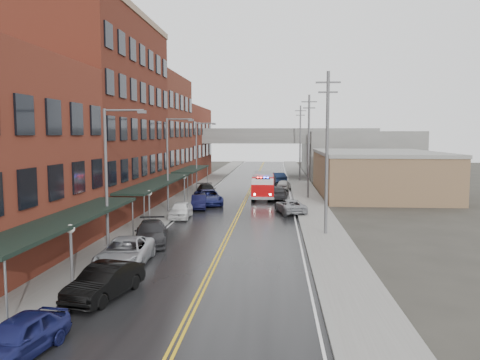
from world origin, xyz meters
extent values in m
plane|color=#2D2B26|center=(0.00, 0.00, 0.00)|extent=(220.00, 220.00, 0.00)
cube|color=black|center=(0.00, 30.00, 0.01)|extent=(11.00, 160.00, 0.02)
cube|color=slate|center=(-7.30, 30.00, 0.07)|extent=(3.00, 160.00, 0.15)
cube|color=slate|center=(7.30, 30.00, 0.07)|extent=(3.00, 160.00, 0.15)
cube|color=gray|center=(-5.65, 30.00, 0.07)|extent=(0.30, 160.00, 0.15)
cube|color=gray|center=(5.65, 30.00, 0.07)|extent=(0.30, 160.00, 0.15)
cube|color=#582017|center=(-13.30, 23.00, 9.00)|extent=(9.00, 20.00, 18.00)
cube|color=#5C2C1B|center=(-13.30, 40.50, 7.50)|extent=(9.00, 15.00, 15.00)
cube|color=maroon|center=(-13.30, 58.00, 6.00)|extent=(9.00, 20.00, 12.00)
cube|color=brown|center=(16.00, 40.00, 2.50)|extent=(14.00, 22.00, 5.00)
cube|color=slate|center=(18.00, 70.00, 4.00)|extent=(18.00, 30.00, 8.00)
cube|color=black|center=(-7.50, 4.00, 3.00)|extent=(2.60, 16.00, 0.18)
cylinder|color=slate|center=(-6.35, -3.60, 1.50)|extent=(0.10, 0.10, 3.00)
cylinder|color=slate|center=(-6.35, 11.60, 1.50)|extent=(0.10, 0.10, 3.00)
cube|color=black|center=(-7.50, 23.00, 3.00)|extent=(2.60, 18.00, 0.18)
cylinder|color=slate|center=(-6.35, 14.40, 1.50)|extent=(0.10, 0.10, 3.00)
cylinder|color=slate|center=(-6.35, 31.60, 1.50)|extent=(0.10, 0.10, 3.00)
cube|color=black|center=(-7.50, 40.50, 3.00)|extent=(2.60, 13.00, 0.18)
cylinder|color=slate|center=(-6.35, 34.40, 1.50)|extent=(0.10, 0.10, 3.00)
cylinder|color=slate|center=(-6.35, 46.60, 1.50)|extent=(0.10, 0.10, 3.00)
cylinder|color=#59595B|center=(-6.40, 2.00, 1.40)|extent=(0.14, 0.14, 2.80)
sphere|color=silver|center=(-6.40, 2.00, 2.90)|extent=(0.44, 0.44, 0.44)
cylinder|color=#59595B|center=(-6.40, 16.00, 1.40)|extent=(0.14, 0.14, 2.80)
sphere|color=silver|center=(-6.40, 16.00, 2.90)|extent=(0.44, 0.44, 0.44)
cylinder|color=#59595B|center=(-6.40, 30.00, 1.40)|extent=(0.14, 0.14, 2.80)
sphere|color=silver|center=(-6.40, 30.00, 2.90)|extent=(0.44, 0.44, 0.44)
cylinder|color=#59595B|center=(-6.80, 8.00, 4.50)|extent=(0.18, 0.18, 9.00)
cylinder|color=#59595B|center=(-5.60, 8.00, 8.90)|extent=(2.40, 0.12, 0.12)
cube|color=#59595B|center=(-4.50, 8.00, 8.80)|extent=(0.50, 0.22, 0.18)
cylinder|color=#59595B|center=(-6.80, 24.00, 4.50)|extent=(0.18, 0.18, 9.00)
cylinder|color=#59595B|center=(-5.60, 24.00, 8.90)|extent=(2.40, 0.12, 0.12)
cube|color=#59595B|center=(-4.50, 24.00, 8.80)|extent=(0.50, 0.22, 0.18)
cylinder|color=#59595B|center=(-6.80, 40.00, 4.50)|extent=(0.18, 0.18, 9.00)
cylinder|color=#59595B|center=(-5.60, 40.00, 8.90)|extent=(2.40, 0.12, 0.12)
cube|color=#59595B|center=(-4.50, 40.00, 8.80)|extent=(0.50, 0.22, 0.18)
cylinder|color=#59595B|center=(7.20, 15.00, 6.00)|extent=(0.24, 0.24, 12.00)
cube|color=#59595B|center=(7.20, 15.00, 11.20)|extent=(1.80, 0.12, 0.12)
cube|color=#59595B|center=(7.20, 15.00, 10.50)|extent=(1.40, 0.12, 0.12)
cylinder|color=#59595B|center=(7.20, 35.00, 6.00)|extent=(0.24, 0.24, 12.00)
cube|color=#59595B|center=(7.20, 35.00, 11.20)|extent=(1.80, 0.12, 0.12)
cube|color=#59595B|center=(7.20, 35.00, 10.50)|extent=(1.40, 0.12, 0.12)
cylinder|color=#59595B|center=(7.20, 55.00, 6.00)|extent=(0.24, 0.24, 12.00)
cube|color=#59595B|center=(7.20, 55.00, 11.20)|extent=(1.80, 0.12, 0.12)
cube|color=#59595B|center=(7.20, 55.00, 10.50)|extent=(1.40, 0.12, 0.12)
cube|color=slate|center=(0.00, 62.00, 6.75)|extent=(40.00, 10.00, 1.50)
cube|color=slate|center=(-11.00, 62.00, 3.00)|extent=(1.60, 8.00, 6.00)
cube|color=slate|center=(11.00, 62.00, 3.00)|extent=(1.60, 8.00, 6.00)
cube|color=#B2080A|center=(1.95, 36.23, 1.55)|extent=(2.56, 5.52, 2.10)
cube|color=#B2080A|center=(2.00, 32.34, 1.25)|extent=(2.53, 2.62, 1.50)
cube|color=silver|center=(2.00, 32.34, 2.25)|extent=(2.40, 2.42, 0.50)
cube|color=black|center=(1.99, 32.53, 1.55)|extent=(2.53, 1.63, 0.80)
cube|color=slate|center=(1.95, 36.23, 2.74)|extent=(2.31, 5.12, 0.30)
cube|color=black|center=(2.00, 32.34, 2.58)|extent=(1.60, 0.30, 0.14)
sphere|color=#FF0C0C|center=(1.45, 32.33, 2.66)|extent=(0.20, 0.20, 0.20)
sphere|color=#1933FF|center=(2.55, 32.34, 2.66)|extent=(0.20, 0.20, 0.20)
cylinder|color=black|center=(0.90, 32.22, 0.50)|extent=(1.00, 0.36, 1.00)
cylinder|color=black|center=(3.10, 32.25, 0.50)|extent=(1.00, 0.36, 1.00)
cylinder|color=black|center=(0.86, 35.72, 0.50)|extent=(1.00, 0.36, 1.00)
cylinder|color=black|center=(3.05, 35.74, 0.50)|extent=(1.00, 0.36, 1.00)
cylinder|color=black|center=(0.83, 38.21, 0.50)|extent=(1.00, 0.36, 1.00)
cylinder|color=black|center=(3.02, 38.24, 0.50)|extent=(1.00, 0.36, 1.00)
imported|color=#15194F|center=(-5.00, -5.20, 0.70)|extent=(2.28, 4.35, 1.41)
imported|color=black|center=(-4.25, 0.66, 0.77)|extent=(2.61, 4.91, 1.54)
imported|color=#A5A7AD|center=(-5.00, 5.80, 0.78)|extent=(3.04, 5.84, 1.57)
imported|color=#252427|center=(-5.00, 11.30, 0.76)|extent=(3.24, 5.57, 1.52)
imported|color=white|center=(-5.00, 21.20, 0.75)|extent=(1.91, 4.45, 1.50)
imported|color=black|center=(-4.26, 26.64, 0.69)|extent=(1.97, 4.32, 1.37)
imported|color=#15194F|center=(-3.73, 29.40, 0.80)|extent=(4.15, 6.28, 1.60)
imported|color=black|center=(-4.83, 35.60, 0.76)|extent=(3.34, 5.59, 1.52)
imported|color=gray|center=(4.87, 24.61, 0.67)|extent=(3.26, 5.22, 1.35)
imported|color=#28282A|center=(3.60, 34.20, 0.79)|extent=(2.32, 5.49, 1.58)
imported|color=silver|center=(4.50, 43.47, 0.70)|extent=(2.23, 4.28, 1.39)
imported|color=black|center=(3.60, 52.20, 0.84)|extent=(3.15, 5.39, 1.68)
camera|label=1|loc=(3.55, -19.57, 7.44)|focal=35.00mm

